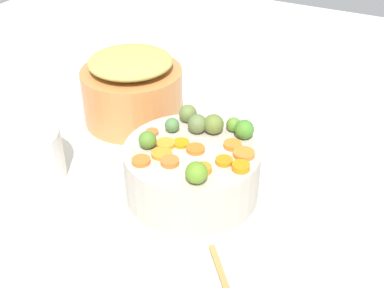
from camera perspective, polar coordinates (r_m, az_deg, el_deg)
The scene contains 26 objects.
tabletop at distance 1.03m, azimuth -0.30°, elevation -4.49°, with size 2.40×2.40×0.02m, color silver.
serving_bowl_carrots at distance 0.95m, azimuth 0.00°, elevation -3.12°, with size 0.26×0.26×0.10m, color #BBAB9A.
metal_pot at distance 1.20m, azimuth -6.81°, elevation 5.59°, with size 0.24×0.24×0.13m, color #CF7F43.
stuffing_mound at distance 1.16m, azimuth -7.09°, elevation 9.35°, with size 0.20×0.20×0.04m, color tan.
carrot_slice_0 at distance 0.88m, azimuth -2.56°, elevation -2.03°, with size 0.03×0.03×0.01m, color orange.
carrot_slice_1 at distance 1.01m, azimuth 2.48°, elevation 2.85°, with size 0.02×0.02×0.01m, color orange.
carrot_slice_2 at distance 0.92m, azimuth 0.41°, elevation -0.58°, with size 0.03×0.03×0.01m, color orange.
carrot_slice_3 at distance 0.87m, azimuth 5.62°, elevation -2.62°, with size 0.03×0.03×0.01m, color orange.
carrot_slice_4 at distance 0.93m, azimuth 4.67°, elevation -0.10°, with size 0.03×0.03×0.01m, color orange.
carrot_slice_5 at distance 0.97m, azimuth -4.60°, elevation 1.35°, with size 0.02×0.02×0.01m, color orange.
carrot_slice_6 at distance 0.91m, azimuth -3.49°, elevation -1.11°, with size 0.04×0.04×0.01m, color orange.
carrot_slice_7 at distance 0.89m, azimuth 3.69°, elevation -1.96°, with size 0.03×0.03×0.01m, color orange.
carrot_slice_8 at distance 0.86m, azimuth 1.29°, elevation -2.87°, with size 0.03×0.03×0.01m, color orange.
carrot_slice_9 at distance 0.93m, azimuth -3.04°, elevation 0.02°, with size 0.04×0.04×0.01m, color orange.
carrot_slice_10 at distance 0.93m, azimuth -1.14°, elevation 0.07°, with size 0.03×0.03×0.01m, color orange.
carrot_slice_11 at distance 0.89m, azimuth -5.86°, elevation -1.93°, with size 0.03×0.03×0.01m, color orange.
carrot_slice_12 at distance 0.91m, azimuth 5.96°, elevation -1.12°, with size 0.04×0.04×0.01m, color orange.
brussels_sprout_0 at distance 0.95m, azimuth 6.03°, elevation 1.68°, with size 0.04×0.04×0.04m, color #458127.
brussels_sprout_1 at distance 0.97m, azimuth 4.80°, elevation 2.25°, with size 0.03×0.03×0.03m, color #57872A.
brussels_sprout_2 at distance 0.96m, azimuth 0.61°, elevation 2.33°, with size 0.04×0.04×0.04m, color #5D703E.
brussels_sprout_3 at distance 1.00m, azimuth -0.47°, elevation 3.52°, with size 0.04×0.04×0.04m, color olive.
brussels_sprout_4 at distance 0.96m, azimuth 2.50°, elevation 2.29°, with size 0.04×0.04×0.04m, color olive.
brussels_sprout_5 at distance 0.92m, azimuth -5.13°, elevation 0.47°, with size 0.03×0.03×0.03m, color #507C29.
brussels_sprout_6 at distance 0.83m, azimuth 0.53°, elevation -3.31°, with size 0.04×0.04×0.04m, color #5D8924.
brussels_sprout_7 at distance 0.97m, azimuth -2.36°, elevation 2.13°, with size 0.03×0.03×0.03m, color #4C7A40.
casserole_dish at distance 1.05m, azimuth -20.39°, elevation -1.46°, with size 0.22×0.22×0.11m, color white.
Camera 1 is at (-0.71, -0.38, 0.64)m, focal length 46.48 mm.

